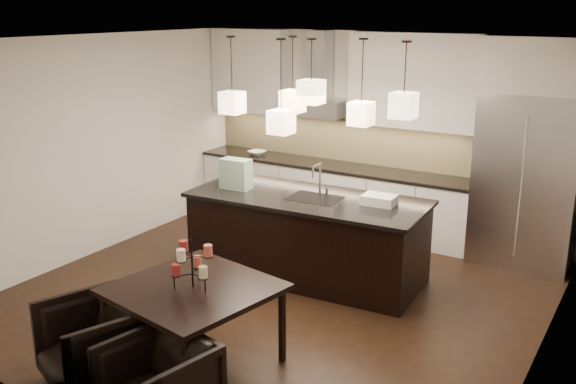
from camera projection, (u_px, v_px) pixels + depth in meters
The scene contains 37 objects.
floor at pixel (279, 295), 7.24m from camera, with size 5.50×5.50×0.02m, color black.
ceiling at pixel (278, 39), 6.45m from camera, with size 5.50×5.50×0.02m, color white.
wall_back at pixel (382, 132), 9.11m from camera, with size 5.50×0.02×2.80m, color silver.
wall_front at pixel (73, 257), 4.59m from camera, with size 5.50×0.02×2.80m, color silver.
wall_left at pixel (97, 146), 8.23m from camera, with size 0.02×5.50×2.80m, color silver.
wall_right at pixel (552, 216), 5.47m from camera, with size 0.02×5.50×2.80m, color silver.
refrigerator at pixel (527, 180), 7.84m from camera, with size 1.20×0.72×2.15m, color #B7B7BA.
fridge_panel at pixel (540, 64), 7.45m from camera, with size 1.26×0.72×0.65m, color silver.
lower_cabinets at pixel (331, 196), 9.42m from camera, with size 4.21×0.62×0.88m, color silver.
countertop at pixel (331, 166), 9.29m from camera, with size 4.21×0.66×0.04m, color black.
backsplash at pixel (341, 139), 9.44m from camera, with size 4.21×0.02×0.63m, color tan.
upper_cab_left at pixel (251, 71), 9.79m from camera, with size 1.25×0.35×1.25m, color silver.
upper_cab_right at pixel (417, 81), 8.46m from camera, with size 1.86×0.35×1.25m, color silver.
hood_canopy at pixel (316, 107), 9.25m from camera, with size 0.90×0.52×0.24m, color #B7B7BA.
hood_chimney at pixel (320, 65), 9.18m from camera, with size 0.30×0.28×0.96m, color #B7B7BA.
fruit_bowl at pixel (257, 153), 9.87m from camera, with size 0.26×0.26×0.06m, color silver.
island_body at pixel (307, 238), 7.61m from camera, with size 2.70×1.08×0.95m, color black.
island_top at pixel (308, 198), 7.47m from camera, with size 2.78×1.16×0.04m, color black.
faucet at pixel (320, 179), 7.45m from camera, with size 0.11×0.26×0.41m, color silver, non-canonical shape.
tote_bag at pixel (236, 174), 7.75m from camera, with size 0.37×0.19×0.37m, color #236539.
food_container at pixel (379, 200), 7.15m from camera, with size 0.37×0.26×0.11m, color silver.
dining_table at pixel (195, 326), 5.73m from camera, with size 1.27×1.27×0.76m, color black, non-canonical shape.
candelabra at pixel (192, 263), 5.56m from camera, with size 0.36×0.36×0.45m, color black, non-canonical shape.
candle_a at pixel (203, 272), 5.48m from camera, with size 0.08×0.08×0.10m, color beige.
candle_b at pixel (197, 262), 5.70m from camera, with size 0.08×0.08×0.10m, color #C75340.
candle_c at pixel (176, 270), 5.53m from camera, with size 0.08×0.08×0.10m, color maroon.
candle_d at pixel (208, 251), 5.52m from camera, with size 0.08×0.08×0.10m, color #C75340.
candle_e at pixel (183, 246), 5.62m from camera, with size 0.08×0.08×0.10m, color maroon.
candle_f at pixel (181, 255), 5.42m from camera, with size 0.08×0.08×0.10m, color beige.
armchair_left at pixel (94, 343), 5.44m from camera, with size 0.80×0.82×0.75m, color black.
armchair_right at pixel (158, 384), 4.90m from camera, with size 0.74×0.76×0.69m, color black.
pendant_a at pixel (232, 103), 7.54m from camera, with size 0.24×0.24×0.26m, color beige.
pendant_b at pixel (293, 101), 7.55m from camera, with size 0.24×0.24×0.26m, color beige.
pendant_c at pixel (311, 92), 6.95m from camera, with size 0.24×0.24×0.26m, color beige.
pendant_d at pixel (361, 114), 7.06m from camera, with size 0.24×0.24×0.26m, color beige.
pendant_e at pixel (403, 105), 6.48m from camera, with size 0.24×0.24×0.26m, color beige.
pendant_f at pixel (281, 122), 7.02m from camera, with size 0.24×0.24×0.26m, color beige.
Camera 1 is at (3.54, -5.60, 3.13)m, focal length 40.00 mm.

